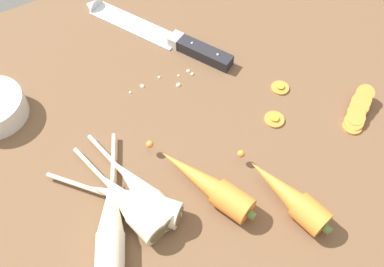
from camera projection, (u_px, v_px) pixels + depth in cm
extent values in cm
cube|color=brown|center=(186.00, 137.00, 71.31)|extent=(120.00, 90.00, 4.00)
cube|color=silver|center=(135.00, 25.00, 83.71)|extent=(13.01, 19.81, 0.50)
cone|color=silver|center=(92.00, 5.00, 87.06)|extent=(4.89, 4.47, 3.96)
cube|color=silver|center=(176.00, 40.00, 80.02)|extent=(3.53, 3.12, 2.20)
cube|color=#232328|center=(205.00, 53.00, 78.08)|extent=(7.50, 11.07, 2.20)
sphere|color=silver|center=(192.00, 43.00, 78.00)|extent=(0.50, 0.50, 0.50)
sphere|color=silver|center=(218.00, 55.00, 76.33)|extent=(0.50, 0.50, 0.50)
cylinder|color=orange|center=(232.00, 201.00, 60.12)|extent=(5.96, 6.75, 4.20)
cone|color=orange|center=(196.00, 176.00, 62.43)|extent=(8.63, 13.97, 3.99)
sphere|color=orange|center=(150.00, 144.00, 65.57)|extent=(1.20, 1.20, 1.20)
cylinder|color=#5B7F3D|center=(252.00, 215.00, 58.95)|extent=(1.48, 1.37, 1.20)
cylinder|color=orange|center=(310.00, 215.00, 58.99)|extent=(5.09, 5.55, 4.20)
cone|color=orange|center=(280.00, 188.00, 61.36)|extent=(6.26, 12.08, 3.99)
sphere|color=orange|center=(241.00, 154.00, 64.59)|extent=(1.20, 1.20, 1.20)
cylinder|color=#5B7F3D|center=(327.00, 229.00, 57.76)|extent=(1.38, 1.22, 1.20)
cylinder|color=beige|center=(163.00, 211.00, 59.42)|extent=(6.31, 6.44, 4.00)
cone|color=beige|center=(118.00, 196.00, 60.72)|extent=(8.67, 9.32, 3.80)
cylinder|color=beige|center=(76.00, 184.00, 62.80)|extent=(6.76, 7.89, 0.70)
cylinder|color=brown|center=(179.00, 216.00, 58.95)|extent=(2.34, 2.03, 2.80)
cylinder|color=beige|center=(110.00, 253.00, 56.03)|extent=(5.89, 6.46, 4.00)
cone|color=beige|center=(111.00, 203.00, 60.08)|extent=(7.49, 10.03, 3.80)
cylinder|color=beige|center=(114.00, 162.00, 64.97)|extent=(5.03, 9.36, 0.70)
cylinder|color=beige|center=(160.00, 211.00, 59.39)|extent=(4.89, 5.52, 4.00)
cone|color=beige|center=(132.00, 180.00, 62.15)|extent=(5.45, 9.14, 3.80)
cylinder|color=beige|center=(106.00, 154.00, 65.72)|extent=(2.56, 9.20, 0.70)
cylinder|color=brown|center=(171.00, 223.00, 58.40)|extent=(2.80, 0.86, 2.80)
cylinder|color=beige|center=(147.00, 223.00, 58.38)|extent=(4.98, 5.50, 4.00)
cone|color=beige|center=(118.00, 193.00, 61.00)|extent=(5.63, 9.01, 3.80)
cylinder|color=beige|center=(92.00, 167.00, 64.44)|extent=(2.77, 8.96, 0.70)
cylinder|color=brown|center=(158.00, 235.00, 57.44)|extent=(2.79, 0.94, 2.80)
cylinder|color=orange|center=(353.00, 126.00, 69.70)|extent=(3.28, 3.28, 0.70)
cylinder|color=orange|center=(354.00, 122.00, 69.87)|extent=(3.49, 3.33, 2.17)
cylinder|color=orange|center=(356.00, 118.00, 70.05)|extent=(3.27, 3.16, 1.77)
cylinder|color=orange|center=(356.00, 112.00, 70.39)|extent=(3.31, 3.12, 2.30)
cylinder|color=orange|center=(359.00, 107.00, 70.68)|extent=(3.35, 3.23, 1.89)
cylinder|color=orange|center=(361.00, 102.00, 70.97)|extent=(3.39, 3.26, 1.94)
cylinder|color=orange|center=(362.00, 99.00, 71.01)|extent=(3.31, 3.10, 2.35)
cylinder|color=orange|center=(365.00, 93.00, 71.43)|extent=(3.31, 3.11, 2.32)
cylinder|color=orange|center=(274.00, 119.00, 70.50)|extent=(3.41, 3.41, 0.70)
cylinder|color=#FF9E2B|center=(275.00, 118.00, 70.28)|extent=(1.43, 1.43, 0.16)
cylinder|color=orange|center=(280.00, 87.00, 74.41)|extent=(3.19, 3.19, 0.70)
cylinder|color=#FF9E2B|center=(280.00, 86.00, 74.18)|extent=(1.34, 1.34, 0.16)
sphere|color=silver|center=(143.00, 85.00, 74.65)|extent=(0.68, 0.68, 0.68)
sphere|color=silver|center=(130.00, 92.00, 73.95)|extent=(0.51, 0.51, 0.51)
sphere|color=silver|center=(141.00, 85.00, 74.82)|extent=(0.52, 0.52, 0.52)
sphere|color=silver|center=(179.00, 75.00, 76.19)|extent=(0.45, 0.45, 0.45)
sphere|color=silver|center=(192.00, 73.00, 76.34)|extent=(0.66, 0.66, 0.66)
sphere|color=silver|center=(159.00, 76.00, 75.94)|extent=(0.55, 0.55, 0.55)
sphere|color=silver|center=(188.00, 70.00, 76.72)|extent=(0.73, 0.73, 0.73)
sphere|color=silver|center=(178.00, 84.00, 74.75)|extent=(0.88, 0.88, 0.88)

